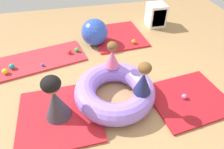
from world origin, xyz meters
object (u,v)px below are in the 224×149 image
at_px(child_in_navy, 143,79).
at_px(play_ball_pink, 184,96).
at_px(play_ball_orange, 134,42).
at_px(exercise_ball_large, 95,32).
at_px(play_ball_teal, 12,66).
at_px(storage_cube, 156,15).
at_px(child_in_pink, 112,55).
at_px(play_ball_blue, 43,65).
at_px(inflatable_cushion, 115,91).
at_px(adult_seated, 55,98).
at_px(play_ball_red, 69,52).
at_px(play_ball_yellow, 5,71).
at_px(play_ball_green, 77,50).

relative_size(child_in_navy, play_ball_pink, 6.08).
xyz_separation_m(play_ball_orange, exercise_ball_large, (-0.85, 0.25, 0.21)).
xyz_separation_m(play_ball_teal, play_ball_orange, (2.57, 0.36, -0.00)).
distance_m(play_ball_teal, storage_cube, 3.63).
height_order(play_ball_teal, storage_cube, storage_cube).
height_order(child_in_pink, play_ball_blue, child_in_pink).
distance_m(inflatable_cushion, adult_seated, 0.95).
relative_size(inflatable_cushion, play_ball_teal, 12.34).
bearing_deg(exercise_ball_large, storage_cube, 18.42).
relative_size(play_ball_teal, play_ball_red, 1.11).
bearing_deg(inflatable_cushion, child_in_pink, 82.50).
height_order(play_ball_yellow, play_ball_pink, play_ball_yellow).
bearing_deg(play_ball_pink, play_ball_yellow, 156.30).
bearing_deg(storage_cube, play_ball_orange, -136.42).
bearing_deg(play_ball_blue, play_ball_yellow, -172.45).
height_order(child_in_pink, storage_cube, child_in_pink).
relative_size(child_in_navy, play_ball_green, 5.59).
distance_m(child_in_navy, child_in_pink, 0.75).
bearing_deg(child_in_pink, play_ball_pink, -12.27).
distance_m(adult_seated, play_ball_red, 1.65).
bearing_deg(play_ball_yellow, play_ball_red, 18.50).
bearing_deg(exercise_ball_large, play_ball_red, -151.22).
xyz_separation_m(play_ball_pink, play_ball_red, (-1.76, 1.71, 0.00)).
bearing_deg(play_ball_yellow, play_ball_pink, -23.70).
bearing_deg(exercise_ball_large, play_ball_blue, -150.48).
height_order(inflatable_cushion, adult_seated, adult_seated).
distance_m(adult_seated, play_ball_orange, 2.42).
distance_m(play_ball_yellow, play_ball_orange, 2.72).
distance_m(child_in_pink, play_ball_teal, 2.02).
distance_m(adult_seated, play_ball_blue, 1.36).
relative_size(play_ball_orange, exercise_ball_large, 0.17).
bearing_deg(child_in_navy, play_ball_blue, -133.14).
distance_m(child_in_pink, exercise_ball_large, 1.36).
height_order(child_in_navy, adult_seated, child_in_navy).
height_order(inflatable_cushion, play_ball_blue, inflatable_cushion).
bearing_deg(play_ball_pink, adult_seated, 176.87).
bearing_deg(play_ball_green, play_ball_yellow, -162.17).
distance_m(play_ball_yellow, play_ball_teal, 0.17).
xyz_separation_m(inflatable_cushion, child_in_navy, (0.35, -0.26, 0.43)).
xyz_separation_m(child_in_pink, exercise_ball_large, (-0.10, 1.33, -0.28)).
relative_size(child_in_pink, play_ball_green, 5.07).
bearing_deg(play_ball_red, child_in_navy, -59.07).
distance_m(inflatable_cushion, child_in_pink, 0.60).
height_order(play_ball_yellow, play_ball_green, play_ball_yellow).
bearing_deg(child_in_navy, child_in_pink, -158.55).
relative_size(child_in_navy, storage_cube, 0.94).
bearing_deg(play_ball_yellow, inflatable_cushion, -28.60).
relative_size(child_in_navy, play_ball_yellow, 4.81).
xyz_separation_m(play_ball_teal, play_ball_blue, (0.57, -0.05, -0.02)).
bearing_deg(play_ball_green, storage_cube, 21.92).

